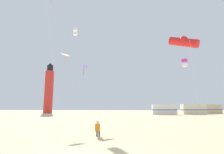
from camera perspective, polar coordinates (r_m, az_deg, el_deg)
The scene contains 10 objects.
kite_flyer_standing at distance 13.08m, azimuth -4.68°, elevation -16.29°, with size 0.34×0.51×1.16m.
kite_box_magenta at distance 28.86m, azimuth 22.57°, elevation 4.27°, with size 1.79×1.58×9.29m.
kite_box_white at distance 29.50m, azimuth -11.86°, elevation 14.19°, with size 2.29×2.29×14.56m.
kite_diamond_violet at distance 21.68m, azimuth -9.27°, elevation 3.05°, with size 2.19×2.19×7.31m.
kite_diamond_orange at distance 22.94m, azimuth -15.02°, elevation 6.19°, with size 1.76×1.76×8.80m.
kite_tube_scarlet at distance 16.42m, azimuth 22.27°, elevation 10.55°, with size 2.41×2.07×8.30m.
lighthouse_distant at distance 62.00m, azimuth -19.85°, elevation -3.77°, with size 2.80×2.80×16.80m.
rv_van_white at distance 50.97m, azimuth 16.59°, elevation -10.06°, with size 6.62×2.88×2.80m.
rv_van_cream at distance 55.10m, azimuth 24.91°, elevation -9.51°, with size 6.57×2.73×2.80m.
rv_van_tan at distance 63.24m, azimuth 29.28°, elevation -9.08°, with size 6.53×2.61×2.80m.
Camera 1 is at (1.48, -6.77, 2.14)m, focal length 28.09 mm.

